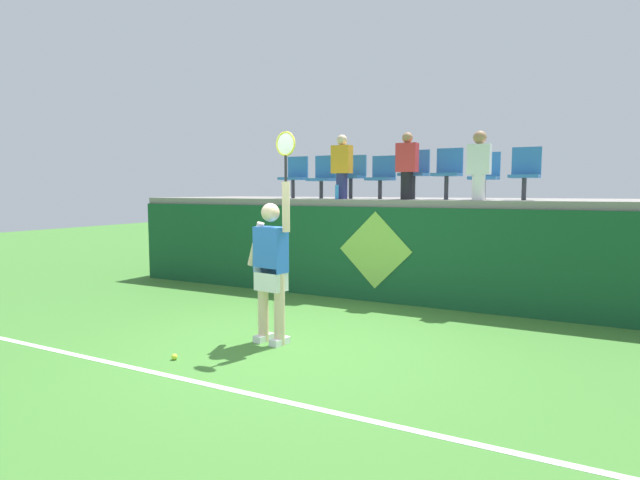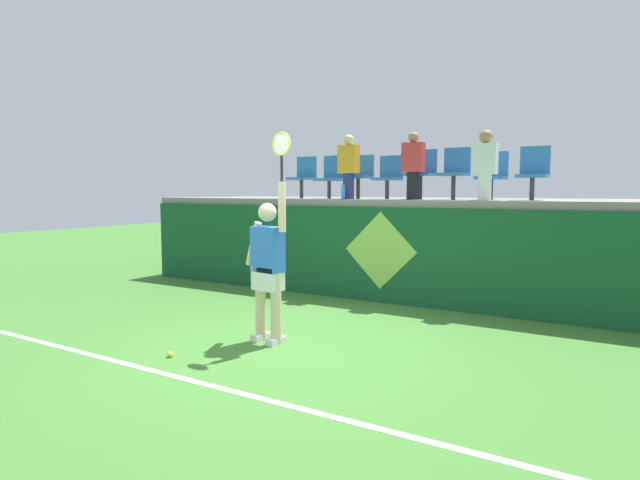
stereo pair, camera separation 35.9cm
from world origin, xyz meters
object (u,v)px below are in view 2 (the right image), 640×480
stadium_chair_7 (534,171)px  spectator_0 (485,164)px  stadium_chair_4 (422,171)px  tennis_player (268,265)px  spectator_1 (349,166)px  water_bottle (343,192)px  stadium_chair_0 (304,175)px  stadium_chair_3 (389,175)px  stadium_chair_1 (331,175)px  stadium_chair_2 (360,174)px  stadium_chair_6 (492,173)px  tennis_ball (170,354)px  spectator_2 (413,165)px  stadium_chair_5 (455,170)px

stadium_chair_7 → spectator_0: 0.78m
stadium_chair_4 → tennis_player: bearing=-99.3°
stadium_chair_7 → spectator_1: bearing=-171.4°
water_bottle → stadium_chair_0: 1.44m
stadium_chair_3 → spectator_1: (-0.57, -0.45, 0.16)m
stadium_chair_1 → stadium_chair_4: stadium_chair_4 is taller
spectator_0 → stadium_chair_2: bearing=168.9°
stadium_chair_6 → stadium_chair_7: size_ratio=0.93×
stadium_chair_7 → spectator_1: spectator_1 is taller
tennis_ball → spectator_1: (-0.00, 4.18, 2.23)m
tennis_player → spectator_0: 3.81m
tennis_ball → spectator_2: (1.18, 4.20, 2.22)m
stadium_chair_6 → stadium_chair_7: stadium_chair_7 is taller
stadium_chair_5 → spectator_0: 0.76m
stadium_chair_2 → stadium_chair_7: stadium_chair_7 is taller
tennis_player → stadium_chair_3: size_ratio=3.26×
spectator_0 → spectator_1: spectator_1 is taller
tennis_player → stadium_chair_6: 4.16m
stadium_chair_7 → spectator_1: size_ratio=0.74×
stadium_chair_0 → stadium_chair_6: bearing=-0.0°
stadium_chair_7 → stadium_chair_5: bearing=-179.9°
stadium_chair_2 → stadium_chair_4: size_ratio=0.94×
stadium_chair_6 → tennis_ball: bearing=-116.9°
stadium_chair_1 → stadium_chair_3: bearing=-0.2°
tennis_ball → water_bottle: bearing=89.9°
stadium_chair_0 → stadium_chair_1: size_ratio=1.00×
stadium_chair_1 → spectator_2: spectator_2 is taller
tennis_player → spectator_2: size_ratio=2.28×
stadium_chair_1 → spectator_2: bearing=-13.4°
stadium_chair_2 → tennis_player: bearing=-80.7°
spectator_0 → stadium_chair_1: bearing=171.0°
tennis_ball → stadium_chair_7: size_ratio=0.08×
stadium_chair_3 → tennis_ball: bearing=-97.0°
tennis_ball → stadium_chair_3: 5.10m
stadium_chair_4 → stadium_chair_6: bearing=0.0°
stadium_chair_2 → spectator_0: bearing=-11.1°
tennis_player → stadium_chair_7: 4.47m
spectator_2 → spectator_1: bearing=-178.9°
stadium_chair_1 → stadium_chair_5: 2.36m
stadium_chair_0 → stadium_chair_1: bearing=0.3°
tennis_player → stadium_chair_7: bearing=56.6°
tennis_ball → stadium_chair_0: bearing=104.9°
stadium_chair_4 → stadium_chair_2: bearing=-179.9°
stadium_chair_3 → stadium_chair_4: stadium_chair_4 is taller
stadium_chair_0 → spectator_1: 1.31m
tennis_player → spectator_1: spectator_1 is taller
tennis_ball → spectator_1: bearing=90.1°
stadium_chair_2 → spectator_0: 2.40m
water_bottle → spectator_0: (2.34, 0.20, 0.43)m
stadium_chair_0 → stadium_chair_2: (1.23, -0.00, 0.00)m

